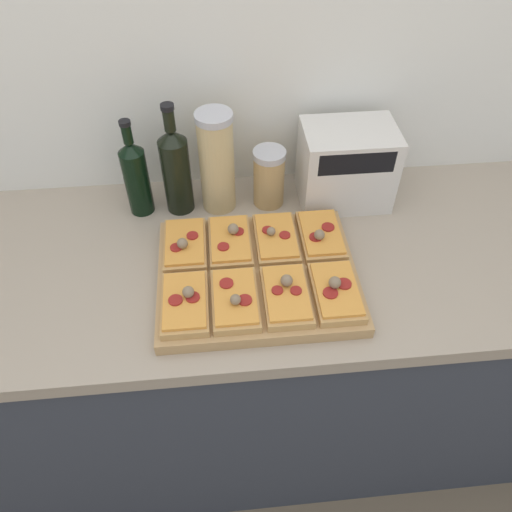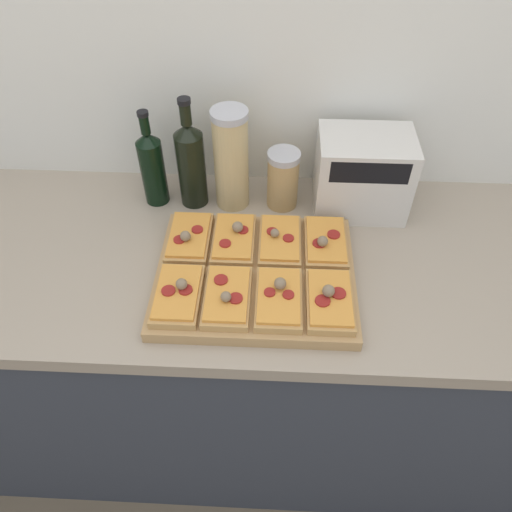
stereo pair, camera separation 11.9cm
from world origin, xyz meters
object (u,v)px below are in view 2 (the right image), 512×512
Objects in this scene: olive_oil_bottle at (152,166)px; grain_jar_short at (283,179)px; grain_jar_tall at (231,160)px; cutting_board at (255,275)px; wine_bottle at (191,163)px; toaster_oven at (362,174)px.

grain_jar_short is at bearing 0.00° from olive_oil_bottle.
grain_jar_short is at bearing 0.00° from grain_jar_tall.
grain_jar_tall is 0.15m from grain_jar_short.
cutting_board is 0.33m from grain_jar_tall.
toaster_oven is at bearing -0.11° from wine_bottle.
cutting_board is 0.36m from wine_bottle.
grain_jar_short is (0.14, 0.00, -0.06)m from grain_jar_tall.
toaster_oven is at bearing -0.23° from grain_jar_short.
cutting_board is at bearing -74.93° from grain_jar_tall.
cutting_board is at bearing -133.09° from toaster_oven.
grain_jar_tall is at bearing 0.00° from wine_bottle.
olive_oil_bottle is 0.35m from grain_jar_short.
wine_bottle is at bearing 122.62° from cutting_board.
grain_jar_short is 0.63× the size of toaster_oven.
wine_bottle is 1.17× the size of toaster_oven.
cutting_board is at bearing -44.83° from olive_oil_bottle.
cutting_board is 1.76× the size of toaster_oven.
toaster_oven is at bearing 46.91° from cutting_board.
grain_jar_tall is (0.11, 0.00, 0.01)m from wine_bottle.
olive_oil_bottle is 0.11m from wine_bottle.
wine_bottle is 0.25m from grain_jar_short.
wine_bottle is at bearing 180.00° from grain_jar_short.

